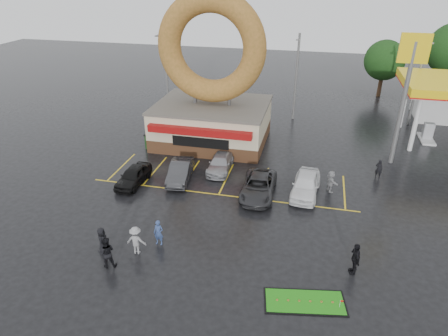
% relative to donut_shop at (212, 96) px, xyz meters
% --- Properties ---
extents(ground, '(120.00, 120.00, 0.00)m').
position_rel_donut_shop_xyz_m(ground, '(3.00, -12.97, -4.46)').
color(ground, black).
rests_on(ground, ground).
extents(donut_shop, '(10.20, 8.70, 13.50)m').
position_rel_donut_shop_xyz_m(donut_shop, '(0.00, 0.00, 0.00)').
color(donut_shop, '#472B19').
rests_on(donut_shop, ground).
extents(shell_sign, '(2.20, 0.36, 10.60)m').
position_rel_donut_shop_xyz_m(shell_sign, '(16.00, -0.97, 2.91)').
color(shell_sign, slate).
rests_on(shell_sign, ground).
extents(streetlight_left, '(0.40, 2.21, 9.00)m').
position_rel_donut_shop_xyz_m(streetlight_left, '(-7.00, 6.95, 0.32)').
color(streetlight_left, slate).
rests_on(streetlight_left, ground).
extents(streetlight_mid, '(0.40, 2.21, 9.00)m').
position_rel_donut_shop_xyz_m(streetlight_mid, '(7.00, 7.95, 0.32)').
color(streetlight_mid, slate).
rests_on(streetlight_mid, ground).
extents(streetlight_right, '(0.40, 2.21, 9.00)m').
position_rel_donut_shop_xyz_m(streetlight_right, '(19.00, 8.95, 0.32)').
color(streetlight_right, slate).
rests_on(streetlight_right, ground).
extents(tree_far_d, '(4.90, 4.90, 7.00)m').
position_rel_donut_shop_xyz_m(tree_far_d, '(17.00, 19.03, 0.07)').
color(tree_far_d, '#332114').
rests_on(tree_far_d, ground).
extents(car_black, '(1.81, 4.07, 1.36)m').
position_rel_donut_shop_xyz_m(car_black, '(-3.74, -9.47, -3.78)').
color(car_black, black).
rests_on(car_black, ground).
extents(car_dgrey, '(2.10, 4.52, 1.44)m').
position_rel_donut_shop_xyz_m(car_dgrey, '(-0.48, -8.01, -3.75)').
color(car_dgrey, '#2E2E31').
rests_on(car_dgrey, ground).
extents(car_silver, '(1.84, 4.29, 1.23)m').
position_rel_donut_shop_xyz_m(car_silver, '(2.18, -5.69, -3.85)').
color(car_silver, '#9A9B9F').
rests_on(car_silver, ground).
extents(car_grey, '(2.45, 5.11, 1.40)m').
position_rel_donut_shop_xyz_m(car_grey, '(5.82, -8.91, -3.76)').
color(car_grey, '#2C2C2F').
rests_on(car_grey, ground).
extents(car_white, '(2.21, 4.77, 1.58)m').
position_rel_donut_shop_xyz_m(car_white, '(9.15, -8.01, -3.67)').
color(car_white, white).
rests_on(car_white, ground).
extents(person_blue, '(0.61, 0.42, 1.63)m').
position_rel_donut_shop_xyz_m(person_blue, '(0.91, -16.00, -3.65)').
color(person_blue, navy).
rests_on(person_blue, ground).
extents(person_blackjkt, '(1.13, 1.02, 1.90)m').
position_rel_donut_shop_xyz_m(person_blackjkt, '(-1.13, -18.53, -3.51)').
color(person_blackjkt, black).
rests_on(person_blackjkt, ground).
extents(person_hoodie, '(1.19, 0.73, 1.78)m').
position_rel_donut_shop_xyz_m(person_hoodie, '(-0.04, -17.09, -3.58)').
color(person_hoodie, gray).
rests_on(person_hoodie, ground).
extents(person_bystander, '(0.71, 0.91, 1.65)m').
position_rel_donut_shop_xyz_m(person_bystander, '(-1.99, -17.45, -3.64)').
color(person_bystander, black).
rests_on(person_bystander, ground).
extents(person_cameraman, '(0.71, 1.19, 1.90)m').
position_rel_donut_shop_xyz_m(person_cameraman, '(12.17, -15.90, -3.52)').
color(person_cameraman, black).
rests_on(person_cameraman, ground).
extents(person_walker_near, '(1.07, 1.62, 1.67)m').
position_rel_donut_shop_xyz_m(person_walker_near, '(10.93, -7.15, -3.63)').
color(person_walker_near, '#949396').
rests_on(person_walker_near, ground).
extents(person_walker_far, '(0.65, 0.52, 1.53)m').
position_rel_donut_shop_xyz_m(person_walker_far, '(14.62, -4.08, -3.70)').
color(person_walker_far, black).
rests_on(person_walker_far, ground).
extents(dumpster, '(2.02, 1.57, 1.30)m').
position_rel_donut_shop_xyz_m(dumpster, '(-4.50, -2.82, -3.81)').
color(dumpster, '#183E17').
rests_on(dumpster, ground).
extents(putting_green, '(4.29, 2.43, 0.51)m').
position_rel_donut_shop_xyz_m(putting_green, '(9.73, -18.74, -4.43)').
color(putting_green, black).
rests_on(putting_green, ground).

